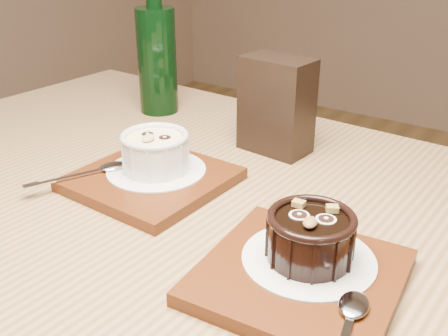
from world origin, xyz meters
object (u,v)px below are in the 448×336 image
Objects in this scene: tray_right at (299,277)px; green_bottle at (157,57)px; table at (201,286)px; ramekin_white at (155,150)px; tray_left at (152,179)px; ramekin_dark at (311,235)px; condiment_stand at (276,106)px.

tray_right is 0.54m from green_bottle.
table is 0.18m from ramekin_white.
tray_left is 0.71× the size of green_bottle.
ramekin_dark is at bearing -32.86° from green_bottle.
ramekin_white is at bearing -49.63° from green_bottle.
tray_right is at bearing -34.61° from green_bottle.
ramekin_white reaches higher than ramekin_dark.
table is 0.15m from tray_left.
tray_right is 1.29× the size of condiment_stand.
tray_left reaches higher than table.
ramekin_white reaches higher than tray_right.
ramekin_dark is (0.25, -0.07, -0.00)m from ramekin_white.
table is 0.18m from tray_right.
green_bottle is (-0.26, 0.04, 0.03)m from condiment_stand.
condiment_stand is (0.07, 0.19, 0.06)m from tray_left.
ramekin_white is at bearing 161.26° from tray_right.
tray_right reaches higher than table.
green_bottle reaches higher than condiment_stand.
ramekin_white is (-0.11, 0.05, 0.13)m from table.
condiment_stand reaches higher than tray_right.
green_bottle is (-0.44, 0.28, 0.06)m from ramekin_dark.
green_bottle is at bearing 145.39° from tray_right.
tray_right is at bearing -56.01° from condiment_stand.
tray_left is at bearing -88.24° from ramekin_white.
condiment_stand is (0.08, 0.18, 0.03)m from ramekin_white.
tray_left is 0.31m from green_bottle.
ramekin_white is (-0.00, 0.01, 0.04)m from tray_left.
table is at bearing -33.18° from ramekin_white.
tray_right is (0.25, -0.07, 0.00)m from tray_left.
tray_left is 2.03× the size of ramekin_white.
tray_right is 2.12× the size of ramekin_dark.
ramekin_white is at bearing 148.09° from ramekin_dark.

